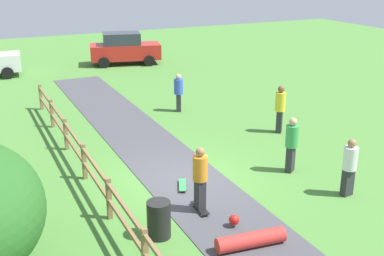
# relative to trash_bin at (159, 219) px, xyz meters

# --- Properties ---
(ground_plane) EXTENTS (60.00, 60.00, 0.00)m
(ground_plane) POSITION_rel_trash_bin_xyz_m (1.80, 2.61, -0.45)
(ground_plane) COLOR #4C8438
(asphalt_path) EXTENTS (2.40, 28.00, 0.02)m
(asphalt_path) POSITION_rel_trash_bin_xyz_m (1.80, 2.61, -0.44)
(asphalt_path) COLOR #47474C
(asphalt_path) RESTS_ON ground_plane
(wooden_fence) EXTENTS (0.12, 18.12, 1.10)m
(wooden_fence) POSITION_rel_trash_bin_xyz_m (-0.80, 2.61, 0.22)
(wooden_fence) COLOR olive
(wooden_fence) RESTS_ON ground_plane
(trash_bin) EXTENTS (0.56, 0.56, 0.90)m
(trash_bin) POSITION_rel_trash_bin_xyz_m (0.00, 0.00, 0.00)
(trash_bin) COLOR black
(trash_bin) RESTS_ON ground_plane
(skater_riding) EXTENTS (0.39, 0.81, 1.74)m
(skater_riding) POSITION_rel_trash_bin_xyz_m (1.40, 0.67, 0.54)
(skater_riding) COLOR black
(skater_riding) RESTS_ON asphalt_path
(skater_fallen) EXTENTS (1.66, 1.33, 0.36)m
(skater_fallen) POSITION_rel_trash_bin_xyz_m (1.69, -1.25, -0.25)
(skater_fallen) COLOR red
(skater_fallen) RESTS_ON asphalt_path
(skateboard_loose) EXTENTS (0.50, 0.81, 0.08)m
(skateboard_loose) POSITION_rel_trash_bin_xyz_m (1.55, 2.09, -0.36)
(skateboard_loose) COLOR #338C4C
(skateboard_loose) RESTS_ON asphalt_path
(bystander_blue) EXTENTS (0.50, 0.50, 1.62)m
(bystander_blue) POSITION_rel_trash_bin_xyz_m (4.43, 8.84, 0.44)
(bystander_blue) COLOR #2D2D33
(bystander_blue) RESTS_ON ground_plane
(bystander_yellow) EXTENTS (0.54, 0.54, 1.79)m
(bystander_yellow) POSITION_rel_trash_bin_xyz_m (6.74, 4.80, 0.54)
(bystander_yellow) COLOR #2D2D33
(bystander_yellow) RESTS_ON ground_plane
(bystander_green) EXTENTS (0.53, 0.53, 1.72)m
(bystander_green) POSITION_rel_trash_bin_xyz_m (4.99, 1.72, 0.50)
(bystander_green) COLOR #2D2D33
(bystander_green) RESTS_ON ground_plane
(bystander_white) EXTENTS (0.42, 0.42, 1.65)m
(bystander_white) POSITION_rel_trash_bin_xyz_m (5.45, -0.25, 0.45)
(bystander_white) COLOR #2D2D33
(bystander_white) RESTS_ON ground_plane
(parked_car_red) EXTENTS (4.48, 2.73, 1.92)m
(parked_car_red) POSITION_rel_trash_bin_xyz_m (5.39, 19.14, 0.51)
(parked_car_red) COLOR red
(parked_car_red) RESTS_ON ground_plane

